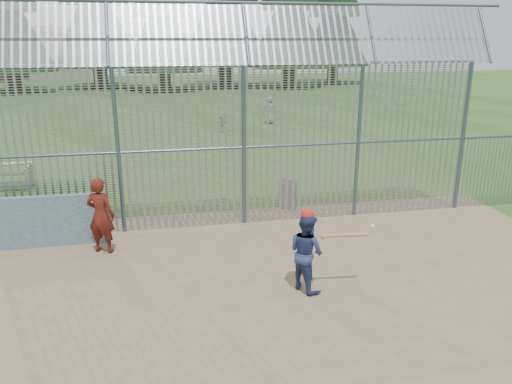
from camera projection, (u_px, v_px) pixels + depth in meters
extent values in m
plane|color=#2D511E|center=(277.00, 286.00, 9.59)|extent=(120.00, 120.00, 0.00)
cube|color=#756047|center=(283.00, 299.00, 9.12)|extent=(14.00, 10.00, 0.02)
cube|color=#38566B|center=(49.00, 221.00, 11.24)|extent=(2.50, 0.12, 1.20)
imported|color=navy|center=(306.00, 252.00, 9.26)|extent=(0.83, 0.90, 1.50)
imported|color=maroon|center=(101.00, 215.00, 10.87)|extent=(0.73, 0.62, 1.71)
imported|color=slate|center=(269.00, 110.00, 27.79)|extent=(0.79, 0.54, 1.55)
imported|color=slate|center=(221.00, 124.00, 25.17)|extent=(0.53, 0.32, 0.85)
sphere|color=red|center=(307.00, 215.00, 9.05)|extent=(0.24, 0.24, 0.24)
cylinder|color=#AA7F4C|center=(346.00, 235.00, 9.15)|extent=(0.85, 0.16, 0.07)
sphere|color=#AA7F4C|center=(323.00, 237.00, 9.07)|extent=(0.09, 0.09, 0.09)
sphere|color=white|center=(373.00, 226.00, 9.09)|extent=(0.09, 0.09, 0.09)
cylinder|color=gray|center=(287.00, 195.00, 14.04)|extent=(0.52, 0.52, 0.70)
cylinder|color=#9EA0A5|center=(288.00, 182.00, 13.93)|extent=(0.56, 0.56, 0.05)
sphere|color=#9EA0A5|center=(288.00, 181.00, 13.92)|extent=(0.10, 0.10, 0.10)
cube|color=slate|center=(29.00, 176.00, 15.93)|extent=(0.06, 0.90, 0.70)
cylinder|color=#47566B|center=(118.00, 153.00, 11.71)|extent=(0.10, 0.10, 4.00)
cylinder|color=#47566B|center=(244.00, 147.00, 12.28)|extent=(0.10, 0.10, 4.00)
cylinder|color=#47566B|center=(358.00, 142.00, 12.85)|extent=(0.10, 0.10, 4.00)
cylinder|color=#47566B|center=(463.00, 138.00, 13.42)|extent=(0.10, 0.10, 4.00)
cylinder|color=#47566B|center=(243.00, 64.00, 11.69)|extent=(12.00, 0.07, 0.07)
cylinder|color=#47566B|center=(244.00, 147.00, 12.28)|extent=(12.00, 0.06, 0.06)
cube|color=gray|center=(244.00, 147.00, 12.28)|extent=(12.00, 0.02, 4.00)
cube|color=gray|center=(246.00, 35.00, 11.15)|extent=(12.00, 0.77, 1.31)
cylinder|color=#47566B|center=(458.00, 174.00, 13.72)|extent=(0.08, 0.08, 2.00)
cylinder|color=#332319|center=(14.00, 75.00, 43.92)|extent=(1.19, 1.19, 3.06)
cylinder|color=#332319|center=(100.00, 70.00, 48.01)|extent=(1.33, 1.33, 3.42)
cylinder|color=#332319|center=(164.00, 74.00, 45.49)|extent=(1.12, 1.12, 2.88)
cylinder|color=#332319|center=(225.00, 68.00, 49.34)|extent=(1.40, 1.40, 3.60)
cylinder|color=#332319|center=(289.00, 70.00, 48.67)|extent=(1.26, 1.26, 3.24)
cylinder|color=#332319|center=(333.00, 68.00, 53.59)|extent=(1.19, 1.19, 3.06)
cube|color=#B2A58C|center=(68.00, 52.00, 60.72)|extent=(8.00, 7.00, 6.00)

